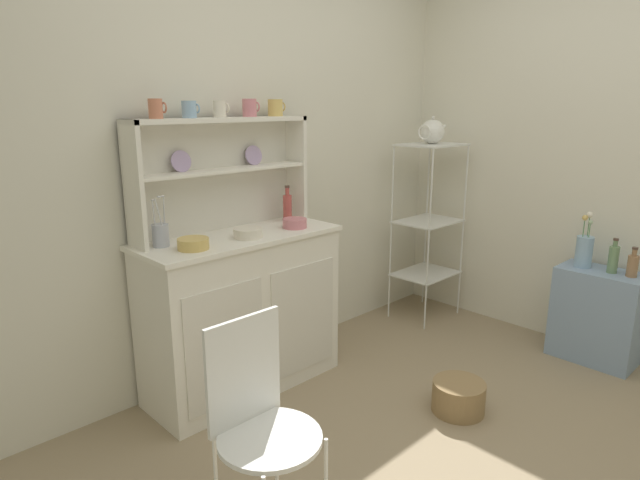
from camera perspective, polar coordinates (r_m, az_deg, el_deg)
name	(u,v)px	position (r m, az deg, el deg)	size (l,w,h in m)	color
ground_plane	(495,476)	(2.62, 18.08, -22.74)	(3.84, 3.84, 0.00)	#998466
wall_back	(254,157)	(3.18, -6.98, 8.80)	(3.84, 0.05, 2.50)	silver
hutch_cabinet	(243,311)	(2.99, -8.23, -7.45)	(1.11, 0.45, 0.88)	white
hutch_shelf_unit	(219,165)	(2.93, -10.68, 7.88)	(1.03, 0.18, 0.60)	silver
bakers_rack	(428,213)	(3.94, 11.44, 2.83)	(0.45, 0.34, 1.28)	silver
side_shelf_blue	(597,316)	(3.73, 27.33, -7.15)	(0.28, 0.48, 0.58)	#849EBC
wire_chair	(259,414)	(1.94, -6.51, -17.92)	(0.36, 0.36, 0.85)	white
floor_basket	(458,397)	(2.97, 14.51, -15.83)	(0.27, 0.27, 0.16)	#93754C
cup_terracotta_0	(156,109)	(2.69, -17.04, 13.21)	(0.08, 0.07, 0.09)	#C67556
cup_sky_1	(189,109)	(2.78, -13.71, 13.34)	(0.09, 0.07, 0.08)	#8EB2D1
cup_cream_2	(220,109)	(2.87, -10.58, 13.54)	(0.08, 0.07, 0.08)	silver
cup_rose_3	(250,108)	(2.98, -7.47, 13.77)	(0.09, 0.08, 0.09)	#D17A84
cup_gold_4	(276,108)	(3.09, -4.75, 13.84)	(0.10, 0.08, 0.09)	#DBB760
bowl_mixing_large	(193,244)	(2.62, -13.33, -0.38)	(0.15, 0.15, 0.05)	#DBB760
bowl_floral_medium	(248,233)	(2.79, -7.67, 0.76)	(0.15, 0.15, 0.05)	silver
bowl_cream_small	(295,223)	(2.99, -2.71, 1.80)	(0.13, 0.13, 0.05)	#D17A84
jam_bottle	(287,207)	(3.15, -3.48, 3.54)	(0.05, 0.05, 0.21)	#B74C47
utensil_jar	(161,234)	(2.70, -16.59, 0.58)	(0.08, 0.08, 0.25)	#B2B7C6
porcelain_teapot	(432,132)	(3.87, 11.85, 11.22)	(0.26, 0.17, 0.19)	white
flower_vase	(584,250)	(3.65, 26.27, -0.94)	(0.10, 0.10, 0.34)	#8EB2D1
oil_bottle	(613,259)	(3.60, 28.73, -1.74)	(0.06, 0.06, 0.21)	#6B8C60
vinegar_bottle	(633,265)	(3.58, 30.30, -2.31)	(0.06, 0.06, 0.18)	#99704C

